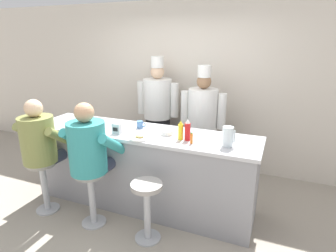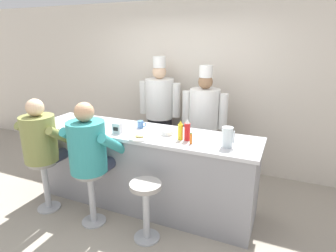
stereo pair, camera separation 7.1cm
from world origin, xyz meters
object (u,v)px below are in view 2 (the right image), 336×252
object	(u,v)px
mustard_bottle_yellow	(180,131)
diner_seated_olive	(42,142)
water_pitcher_clear	(227,137)
empty_stool_round	(146,202)
breakfast_plate	(139,137)
ketchup_bottle_red	(187,130)
hot_sauce_bottle_orange	(191,139)
cereal_bowl	(167,132)
diner_seated_teal	(90,150)
cook_in_whites_far	(204,119)
cook_in_whites_near	(160,108)
coffee_mug_blue	(141,124)
napkin_dispenser_chrome	(117,128)

from	to	relation	value
mustard_bottle_yellow	diner_seated_olive	distance (m)	1.70
water_pitcher_clear	empty_stool_round	size ratio (longest dim) A/B	0.32
breakfast_plate	mustard_bottle_yellow	bearing A→B (deg)	19.60
ketchup_bottle_red	mustard_bottle_yellow	world-z (taller)	ketchup_bottle_red
hot_sauce_bottle_orange	cereal_bowl	size ratio (longest dim) A/B	0.81
water_pitcher_clear	breakfast_plate	xyz separation A→B (m)	(-0.97, -0.14, -0.09)
diner_seated_teal	cereal_bowl	bearing A→B (deg)	40.09
diner_seated_teal	cook_in_whites_far	world-z (taller)	cook_in_whites_far
water_pitcher_clear	cook_in_whites_near	distance (m)	1.91
cereal_bowl	coffee_mug_blue	distance (m)	0.43
coffee_mug_blue	empty_stool_round	xyz separation A→B (m)	(0.44, -0.72, -0.61)
diner_seated_teal	empty_stool_round	distance (m)	0.86
ketchup_bottle_red	napkin_dispenser_chrome	distance (m)	0.86
water_pitcher_clear	breakfast_plate	size ratio (longest dim) A/B	0.92
hot_sauce_bottle_orange	cook_in_whites_near	size ratio (longest dim) A/B	0.07
mustard_bottle_yellow	empty_stool_round	xyz separation A→B (m)	(-0.18, -0.51, -0.67)
hot_sauce_bottle_orange	water_pitcher_clear	world-z (taller)	water_pitcher_clear
diner_seated_olive	empty_stool_round	world-z (taller)	diner_seated_olive
ketchup_bottle_red	water_pitcher_clear	size ratio (longest dim) A/B	1.16
water_pitcher_clear	cook_in_whites_far	xyz separation A→B (m)	(-0.58, 1.10, -0.16)
hot_sauce_bottle_orange	water_pitcher_clear	distance (m)	0.39
napkin_dispenser_chrome	diner_seated_olive	bearing A→B (deg)	-155.92
napkin_dispenser_chrome	cook_in_whites_far	distance (m)	1.40
hot_sauce_bottle_orange	cook_in_whites_far	xyz separation A→B (m)	(-0.20, 1.17, -0.11)
napkin_dispenser_chrome	diner_seated_teal	bearing A→B (deg)	-108.28
ketchup_bottle_red	coffee_mug_blue	distance (m)	0.73
cereal_bowl	cook_in_whites_far	world-z (taller)	cook_in_whites_far
hot_sauce_bottle_orange	coffee_mug_blue	world-z (taller)	hot_sauce_bottle_orange
empty_stool_round	ketchup_bottle_red	bearing A→B (deg)	63.19
water_pitcher_clear	diner_seated_olive	bearing A→B (deg)	-167.83
diner_seated_olive	cereal_bowl	bearing A→B (deg)	22.51
cook_in_whites_near	cereal_bowl	bearing A→B (deg)	-60.83
cereal_bowl	napkin_dispenser_chrome	bearing A→B (deg)	-159.88
water_pitcher_clear	napkin_dispenser_chrome	xyz separation A→B (m)	(-1.31, -0.09, -0.05)
cereal_bowl	empty_stool_round	size ratio (longest dim) A/B	0.23
diner_seated_olive	diner_seated_teal	xyz separation A→B (m)	(0.72, 0.00, 0.01)
hot_sauce_bottle_orange	cook_in_whites_near	bearing A→B (deg)	126.82
coffee_mug_blue	diner_seated_olive	size ratio (longest dim) A/B	0.09
diner_seated_teal	cook_in_whites_far	bearing A→B (deg)	61.37
water_pitcher_clear	cook_in_whites_near	size ratio (longest dim) A/B	0.12
coffee_mug_blue	napkin_dispenser_chrome	distance (m)	0.34
diner_seated_olive	breakfast_plate	bearing A→B (deg)	15.18
hot_sauce_bottle_orange	diner_seated_olive	xyz separation A→B (m)	(-1.77, -0.40, -0.16)
mustard_bottle_yellow	cook_in_whites_far	distance (m)	1.10
ketchup_bottle_red	water_pitcher_clear	bearing A→B (deg)	-2.84
diner_seated_olive	cook_in_whites_near	xyz separation A→B (m)	(0.75, 1.76, 0.10)
cook_in_whites_near	cook_in_whites_far	bearing A→B (deg)	-13.18
mustard_bottle_yellow	water_pitcher_clear	bearing A→B (deg)	-1.38
cereal_bowl	napkin_dispenser_chrome	size ratio (longest dim) A/B	1.21
cereal_bowl	napkin_dispenser_chrome	xyz separation A→B (m)	(-0.57, -0.21, 0.04)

